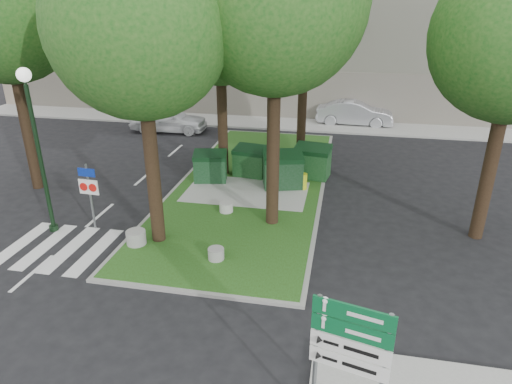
% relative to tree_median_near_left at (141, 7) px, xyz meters
% --- Properties ---
extents(ground, '(120.00, 120.00, 0.00)m').
position_rel_tree_median_near_left_xyz_m(ground, '(1.41, -2.56, -7.32)').
color(ground, black).
rests_on(ground, ground).
extents(median_island, '(6.00, 16.00, 0.12)m').
position_rel_tree_median_near_left_xyz_m(median_island, '(1.91, 5.44, -7.26)').
color(median_island, '#254814').
rests_on(median_island, ground).
extents(median_kerb, '(6.30, 16.30, 0.10)m').
position_rel_tree_median_near_left_xyz_m(median_kerb, '(1.91, 5.44, -7.27)').
color(median_kerb, gray).
rests_on(median_kerb, ground).
extents(building_sidewalk, '(42.00, 3.00, 0.12)m').
position_rel_tree_median_near_left_xyz_m(building_sidewalk, '(1.41, 15.94, -7.26)').
color(building_sidewalk, '#999993').
rests_on(building_sidewalk, ground).
extents(zebra_crossing, '(5.00, 3.00, 0.01)m').
position_rel_tree_median_near_left_xyz_m(zebra_crossing, '(-2.34, -1.06, -7.31)').
color(zebra_crossing, silver).
rests_on(zebra_crossing, ground).
extents(tree_median_near_left, '(5.20, 5.20, 10.53)m').
position_rel_tree_median_near_left_xyz_m(tree_median_near_left, '(0.00, 0.00, 0.00)').
color(tree_median_near_left, black).
rests_on(tree_median_near_left, ground).
extents(tree_median_mid, '(4.80, 4.80, 9.99)m').
position_rel_tree_median_near_left_xyz_m(tree_median_mid, '(0.50, 6.50, -0.34)').
color(tree_median_mid, black).
rests_on(tree_median_mid, ground).
extents(dumpster_a, '(1.60, 1.26, 1.33)m').
position_rel_tree_median_near_left_xyz_m(dumpster_a, '(0.10, 5.39, -6.56)').
color(dumpster_a, '#0E3417').
rests_on(dumpster_a, median_island).
extents(dumpster_b, '(1.61, 1.24, 1.36)m').
position_rel_tree_median_near_left_xyz_m(dumpster_b, '(1.70, 6.37, -6.54)').
color(dumpster_b, '#113D16').
rests_on(dumpster_b, median_island).
extents(dumpster_c, '(1.89, 1.54, 1.53)m').
position_rel_tree_median_near_left_xyz_m(dumpster_c, '(3.30, 5.33, -6.46)').
color(dumpster_c, black).
rests_on(dumpster_c, median_island).
extents(dumpster_d, '(1.74, 1.34, 1.47)m').
position_rel_tree_median_near_left_xyz_m(dumpster_d, '(4.41, 6.74, -6.49)').
color(dumpster_d, '#133F18').
rests_on(dumpster_d, median_island).
extents(bollard_left, '(0.64, 0.64, 0.46)m').
position_rel_tree_median_near_left_xyz_m(bollard_left, '(-0.69, -0.50, -6.97)').
color(bollard_left, gray).
rests_on(bollard_left, median_island).
extents(bollard_right, '(0.50, 0.50, 0.36)m').
position_rel_tree_median_near_left_xyz_m(bollard_right, '(2.13, -0.90, -7.02)').
color(bollard_right, gray).
rests_on(bollard_right, median_island).
extents(bollard_mid, '(0.51, 0.51, 0.36)m').
position_rel_tree_median_near_left_xyz_m(bollard_mid, '(1.58, 2.44, -7.02)').
color(bollard_mid, '#ACABA6').
rests_on(bollard_mid, median_island).
extents(litter_bin, '(0.39, 0.39, 0.68)m').
position_rel_tree_median_near_left_xyz_m(litter_bin, '(4.15, 5.21, -6.86)').
color(litter_bin, '#BAC717').
rests_on(litter_bin, median_island).
extents(street_lamp, '(0.45, 0.45, 5.61)m').
position_rel_tree_median_near_left_xyz_m(street_lamp, '(-4.05, 0.00, -3.79)').
color(street_lamp, black).
rests_on(street_lamp, ground).
extents(traffic_sign_pole, '(0.73, 0.08, 2.42)m').
position_rel_tree_median_near_left_xyz_m(traffic_sign_pole, '(-2.72, 0.44, -5.76)').
color(traffic_sign_pole, slate).
rests_on(traffic_sign_pole, ground).
extents(directional_sign, '(1.38, 0.39, 2.82)m').
position_rel_tree_median_near_left_xyz_m(directional_sign, '(6.11, -6.23, -5.33)').
color(directional_sign, slate).
rests_on(directional_sign, sidewalk_corner).
extents(car_white, '(4.67, 2.04, 1.57)m').
position_rel_tree_median_near_left_xyz_m(car_white, '(-4.79, 12.94, -6.53)').
color(car_white, silver).
rests_on(car_white, ground).
extents(car_silver, '(4.82, 1.82, 1.57)m').
position_rel_tree_median_near_left_xyz_m(car_silver, '(6.27, 16.72, -6.53)').
color(car_silver, '#A4A6AC').
rests_on(car_silver, ground).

